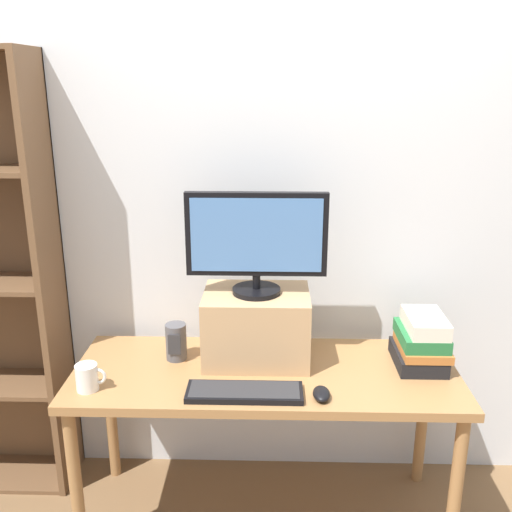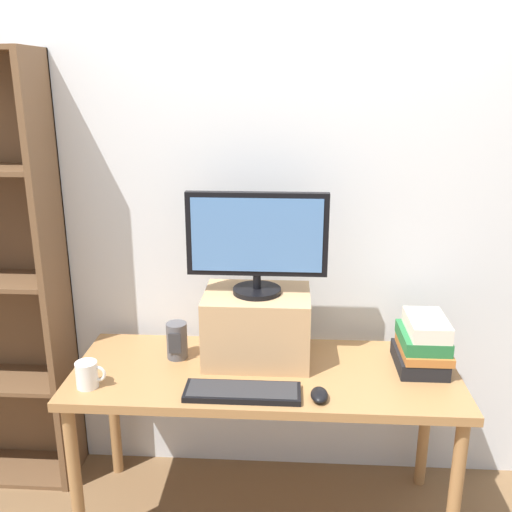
{
  "view_description": "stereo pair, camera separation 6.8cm",
  "coord_description": "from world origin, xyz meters",
  "px_view_note": "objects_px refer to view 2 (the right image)",
  "views": [
    {
      "loc": [
        0.02,
        -2.06,
        1.82
      ],
      "look_at": [
        -0.04,
        0.04,
        1.17
      ],
      "focal_mm": 40.0,
      "sensor_mm": 36.0,
      "label": 1
    },
    {
      "loc": [
        0.09,
        -2.06,
        1.82
      ],
      "look_at": [
        -0.04,
        0.04,
        1.17
      ],
      "focal_mm": 40.0,
      "sensor_mm": 36.0,
      "label": 2
    }
  ],
  "objects_px": {
    "desk": "(265,387)",
    "coffee_mug": "(88,375)",
    "computer_mouse": "(319,395)",
    "book_stack": "(423,344)",
    "computer_monitor": "(257,240)",
    "desk_speaker": "(177,341)",
    "riser_box": "(257,326)",
    "keyboard": "(242,392)"
  },
  "relations": [
    {
      "from": "book_stack",
      "to": "desk_speaker",
      "type": "relative_size",
      "value": 1.72
    },
    {
      "from": "desk",
      "to": "computer_mouse",
      "type": "distance_m",
      "value": 0.31
    },
    {
      "from": "computer_mouse",
      "to": "book_stack",
      "type": "distance_m",
      "value": 0.51
    },
    {
      "from": "desk_speaker",
      "to": "book_stack",
      "type": "bearing_deg",
      "value": -0.99
    },
    {
      "from": "computer_mouse",
      "to": "riser_box",
      "type": "bearing_deg",
      "value": 128.22
    },
    {
      "from": "computer_monitor",
      "to": "book_stack",
      "type": "height_order",
      "value": "computer_monitor"
    },
    {
      "from": "desk",
      "to": "computer_mouse",
      "type": "height_order",
      "value": "computer_mouse"
    },
    {
      "from": "computer_mouse",
      "to": "book_stack",
      "type": "bearing_deg",
      "value": 33.15
    },
    {
      "from": "desk",
      "to": "desk_speaker",
      "type": "bearing_deg",
      "value": 166.86
    },
    {
      "from": "riser_box",
      "to": "desk_speaker",
      "type": "height_order",
      "value": "riser_box"
    },
    {
      "from": "keyboard",
      "to": "book_stack",
      "type": "height_order",
      "value": "book_stack"
    },
    {
      "from": "computer_mouse",
      "to": "computer_monitor",
      "type": "bearing_deg",
      "value": 128.36
    },
    {
      "from": "desk",
      "to": "coffee_mug",
      "type": "xyz_separation_m",
      "value": [
        -0.66,
        -0.17,
        0.13
      ]
    },
    {
      "from": "computer_monitor",
      "to": "book_stack",
      "type": "bearing_deg",
      "value": -2.94
    },
    {
      "from": "riser_box",
      "to": "book_stack",
      "type": "bearing_deg",
      "value": -3.07
    },
    {
      "from": "keyboard",
      "to": "coffee_mug",
      "type": "relative_size",
      "value": 3.74
    },
    {
      "from": "keyboard",
      "to": "book_stack",
      "type": "xyz_separation_m",
      "value": [
        0.71,
        0.26,
        0.09
      ]
    },
    {
      "from": "computer_monitor",
      "to": "book_stack",
      "type": "relative_size",
      "value": 2.1
    },
    {
      "from": "desk",
      "to": "coffee_mug",
      "type": "bearing_deg",
      "value": -165.54
    },
    {
      "from": "desk",
      "to": "coffee_mug",
      "type": "height_order",
      "value": "coffee_mug"
    },
    {
      "from": "computer_mouse",
      "to": "coffee_mug",
      "type": "bearing_deg",
      "value": 177.58
    },
    {
      "from": "computer_monitor",
      "to": "computer_mouse",
      "type": "relative_size",
      "value": 5.38
    },
    {
      "from": "keyboard",
      "to": "computer_mouse",
      "type": "relative_size",
      "value": 4.16
    },
    {
      "from": "computer_monitor",
      "to": "book_stack",
      "type": "xyz_separation_m",
      "value": [
        0.67,
        -0.03,
        -0.41
      ]
    },
    {
      "from": "keyboard",
      "to": "coffee_mug",
      "type": "distance_m",
      "value": 0.59
    },
    {
      "from": "riser_box",
      "to": "coffee_mug",
      "type": "xyz_separation_m",
      "value": [
        -0.63,
        -0.28,
        -0.09
      ]
    },
    {
      "from": "computer_monitor",
      "to": "riser_box",
      "type": "bearing_deg",
      "value": 90.0
    },
    {
      "from": "coffee_mug",
      "to": "desk_speaker",
      "type": "relative_size",
      "value": 0.75
    },
    {
      "from": "computer_mouse",
      "to": "keyboard",
      "type": "bearing_deg",
      "value": 177.2
    },
    {
      "from": "book_stack",
      "to": "coffee_mug",
      "type": "height_order",
      "value": "book_stack"
    },
    {
      "from": "computer_monitor",
      "to": "desk_speaker",
      "type": "height_order",
      "value": "computer_monitor"
    },
    {
      "from": "keyboard",
      "to": "coffee_mug",
      "type": "bearing_deg",
      "value": 177.76
    },
    {
      "from": "desk",
      "to": "riser_box",
      "type": "xyz_separation_m",
      "value": [
        -0.04,
        0.11,
        0.22
      ]
    },
    {
      "from": "keyboard",
      "to": "coffee_mug",
      "type": "xyz_separation_m",
      "value": [
        -0.59,
        0.02,
        0.04
      ]
    },
    {
      "from": "riser_box",
      "to": "computer_mouse",
      "type": "height_order",
      "value": "riser_box"
    },
    {
      "from": "riser_box",
      "to": "keyboard",
      "type": "xyz_separation_m",
      "value": [
        -0.04,
        -0.3,
        -0.13
      ]
    },
    {
      "from": "riser_box",
      "to": "computer_mouse",
      "type": "distance_m",
      "value": 0.42
    },
    {
      "from": "riser_box",
      "to": "desk_speaker",
      "type": "relative_size",
      "value": 2.77
    },
    {
      "from": "desk",
      "to": "computer_monitor",
      "type": "distance_m",
      "value": 0.6
    },
    {
      "from": "riser_box",
      "to": "book_stack",
      "type": "height_order",
      "value": "riser_box"
    },
    {
      "from": "riser_box",
      "to": "coffee_mug",
      "type": "distance_m",
      "value": 0.69
    },
    {
      "from": "coffee_mug",
      "to": "computer_monitor",
      "type": "bearing_deg",
      "value": 23.74
    }
  ]
}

